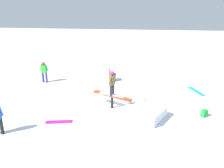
{
  "coord_description": "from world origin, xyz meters",
  "views": [
    {
      "loc": [
        -1.18,
        11.81,
        5.67
      ],
      "look_at": [
        0.0,
        0.0,
        1.34
      ],
      "focal_mm": 40.0,
      "sensor_mm": 36.0,
      "label": 1
    }
  ],
  "objects_px": {
    "main_rider_on_rail": "(112,83)",
    "folding_chair": "(112,75)",
    "rail_feature": "(112,97)",
    "bystander_green": "(44,71)",
    "loose_snowboard_cyan": "(196,91)",
    "backpack_on_snow": "(204,113)",
    "loose_snowboard_magenta": "(59,122)"
  },
  "relations": [
    {
      "from": "main_rider_on_rail",
      "to": "folding_chair",
      "type": "distance_m",
      "value": 4.41
    },
    {
      "from": "rail_feature",
      "to": "main_rider_on_rail",
      "type": "xyz_separation_m",
      "value": [
        0.0,
        0.0,
        0.75
      ]
    },
    {
      "from": "rail_feature",
      "to": "folding_chair",
      "type": "xyz_separation_m",
      "value": [
        0.44,
        -4.29,
        -0.21
      ]
    },
    {
      "from": "main_rider_on_rail",
      "to": "bystander_green",
      "type": "relative_size",
      "value": 0.99
    },
    {
      "from": "rail_feature",
      "to": "loose_snowboard_cyan",
      "type": "height_order",
      "value": "rail_feature"
    },
    {
      "from": "rail_feature",
      "to": "bystander_green",
      "type": "xyz_separation_m",
      "value": [
        4.9,
        -3.54,
        0.17
      ]
    },
    {
      "from": "rail_feature",
      "to": "backpack_on_snow",
      "type": "xyz_separation_m",
      "value": [
        -4.57,
        0.52,
        -0.45
      ]
    },
    {
      "from": "main_rider_on_rail",
      "to": "loose_snowboard_cyan",
      "type": "distance_m",
      "value": 5.83
    },
    {
      "from": "bystander_green",
      "to": "loose_snowboard_cyan",
      "type": "height_order",
      "value": "bystander_green"
    },
    {
      "from": "loose_snowboard_magenta",
      "to": "bystander_green",
      "type": "bearing_deg",
      "value": -74.47
    },
    {
      "from": "folding_chair",
      "to": "backpack_on_snow",
      "type": "xyz_separation_m",
      "value": [
        -5.01,
        4.81,
        -0.24
      ]
    },
    {
      "from": "folding_chair",
      "to": "backpack_on_snow",
      "type": "bearing_deg",
      "value": -143.56
    },
    {
      "from": "loose_snowboard_cyan",
      "to": "loose_snowboard_magenta",
      "type": "bearing_deg",
      "value": -79.71
    },
    {
      "from": "rail_feature",
      "to": "folding_chair",
      "type": "bearing_deg",
      "value": -55.91
    },
    {
      "from": "loose_snowboard_cyan",
      "to": "backpack_on_snow",
      "type": "bearing_deg",
      "value": -28.01
    },
    {
      "from": "loose_snowboard_cyan",
      "to": "bystander_green",
      "type": "bearing_deg",
      "value": -116.33
    },
    {
      "from": "loose_snowboard_magenta",
      "to": "loose_snowboard_cyan",
      "type": "xyz_separation_m",
      "value": [
        -7.23,
        -4.59,
        0.0
      ]
    },
    {
      "from": "loose_snowboard_cyan",
      "to": "folding_chair",
      "type": "bearing_deg",
      "value": -127.46
    },
    {
      "from": "main_rider_on_rail",
      "to": "bystander_green",
      "type": "xyz_separation_m",
      "value": [
        4.9,
        -3.54,
        -0.58
      ]
    },
    {
      "from": "bystander_green",
      "to": "loose_snowboard_cyan",
      "type": "distance_m",
      "value": 9.87
    },
    {
      "from": "rail_feature",
      "to": "loose_snowboard_magenta",
      "type": "xyz_separation_m",
      "value": [
        2.31,
        1.77,
        -0.61
      ]
    },
    {
      "from": "main_rider_on_rail",
      "to": "folding_chair",
      "type": "relative_size",
      "value": 1.59
    },
    {
      "from": "bystander_green",
      "to": "folding_chair",
      "type": "xyz_separation_m",
      "value": [
        -4.46,
        -0.75,
        -0.38
      ]
    },
    {
      "from": "rail_feature",
      "to": "loose_snowboard_cyan",
      "type": "distance_m",
      "value": 5.7
    },
    {
      "from": "main_rider_on_rail",
      "to": "folding_chair",
      "type": "height_order",
      "value": "main_rider_on_rail"
    },
    {
      "from": "main_rider_on_rail",
      "to": "backpack_on_snow",
      "type": "xyz_separation_m",
      "value": [
        -4.57,
        0.52,
        -1.2
      ]
    },
    {
      "from": "main_rider_on_rail",
      "to": "folding_chair",
      "type": "xyz_separation_m",
      "value": [
        0.44,
        -4.29,
        -0.95
      ]
    },
    {
      "from": "bystander_green",
      "to": "folding_chair",
      "type": "relative_size",
      "value": 1.6
    },
    {
      "from": "loose_snowboard_magenta",
      "to": "loose_snowboard_cyan",
      "type": "bearing_deg",
      "value": -157.98
    },
    {
      "from": "backpack_on_snow",
      "to": "main_rider_on_rail",
      "type": "bearing_deg",
      "value": 135.73
    },
    {
      "from": "loose_snowboard_cyan",
      "to": "backpack_on_snow",
      "type": "relative_size",
      "value": 4.49
    },
    {
      "from": "backpack_on_snow",
      "to": "bystander_green",
      "type": "bearing_deg",
      "value": 119.03
    }
  ]
}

